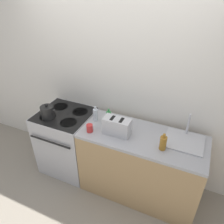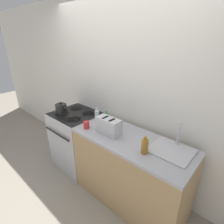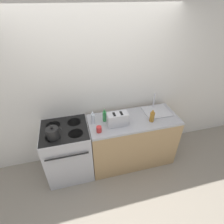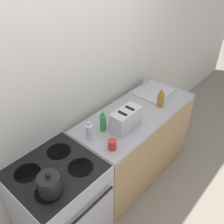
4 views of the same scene
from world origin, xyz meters
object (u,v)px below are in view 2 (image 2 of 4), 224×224
object	(u,v)px
kettle	(61,109)
cup_red	(86,125)
bottle_green	(107,119)
bottle_clear	(97,116)
toaster	(109,126)
bottle_amber	(145,146)
stove	(77,139)

from	to	relation	value
kettle	cup_red	bearing A→B (deg)	-3.84
bottle_green	cup_red	bearing A→B (deg)	-119.93
bottle_green	bottle_clear	bearing A→B (deg)	-179.59
kettle	bottle_clear	size ratio (longest dim) A/B	1.07
toaster	cup_red	distance (m)	0.32
bottle_amber	cup_red	xyz separation A→B (m)	(-0.85, -0.05, -0.04)
cup_red	stove	bearing A→B (deg)	159.11
toaster	bottle_clear	world-z (taller)	toaster
stove	bottle_amber	size ratio (longest dim) A/B	4.73
kettle	bottle_amber	distance (m)	1.48
kettle	toaster	distance (m)	0.94
bottle_green	cup_red	xyz separation A→B (m)	(-0.14, -0.24, -0.04)
toaster	cup_red	world-z (taller)	toaster
stove	bottle_clear	xyz separation A→B (m)	(0.44, 0.05, 0.54)
toaster	bottle_clear	xyz separation A→B (m)	(-0.35, 0.14, -0.02)
stove	toaster	xyz separation A→B (m)	(0.80, -0.09, 0.55)
kettle	stove	bearing A→B (deg)	46.14
toaster	bottle_clear	bearing A→B (deg)	158.18
stove	bottle_clear	bearing A→B (deg)	6.05
bottle_green	bottle_clear	world-z (taller)	bottle_green
bottle_clear	cup_red	world-z (taller)	bottle_clear
stove	bottle_amber	world-z (taller)	bottle_amber
bottle_amber	bottle_green	size ratio (longest dim) A/B	0.95
bottle_green	bottle_clear	distance (m)	0.18
kettle	bottle_green	xyz separation A→B (m)	(0.77, 0.19, 0.01)
stove	kettle	xyz separation A→B (m)	(-0.14, -0.15, 0.53)
bottle_amber	bottle_green	distance (m)	0.73
kettle	bottle_amber	world-z (taller)	same
toaster	bottle_amber	distance (m)	0.54
bottle_amber	stove	bearing A→B (deg)	173.99
kettle	toaster	size ratio (longest dim) A/B	0.68
kettle	bottle_clear	bearing A→B (deg)	18.22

